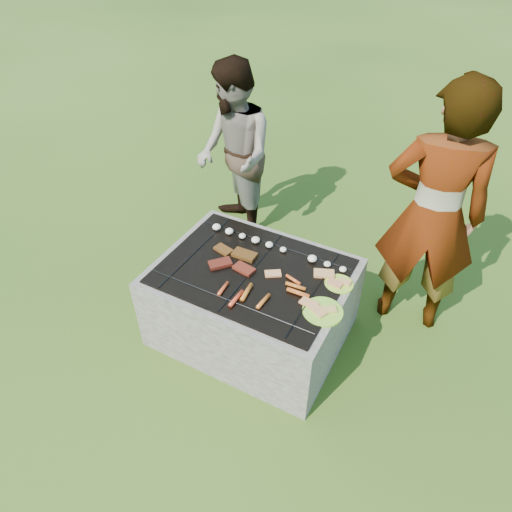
{
  "coord_description": "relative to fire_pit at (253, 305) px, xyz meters",
  "views": [
    {
      "loc": [
        1.12,
        -2.02,
        2.64
      ],
      "look_at": [
        0.0,
        0.05,
        0.7
      ],
      "focal_mm": 32.0,
      "sensor_mm": 36.0,
      "label": 1
    }
  ],
  "objects": [
    {
      "name": "lawn",
      "position": [
        0.0,
        0.0,
        -0.28
      ],
      "size": [
        60.0,
        60.0,
        0.0
      ],
      "primitive_type": "plane",
      "color": "#264411",
      "rests_on": "ground"
    },
    {
      "name": "fire_pit",
      "position": [
        0.0,
        0.0,
        0.0
      ],
      "size": [
        1.3,
        1.0,
        0.62
      ],
      "color": "gray",
      "rests_on": "ground"
    },
    {
      "name": "mushrooms",
      "position": [
        -0.03,
        0.28,
        0.35
      ],
      "size": [
        1.06,
        0.06,
        0.04
      ],
      "color": "white",
      "rests_on": "fire_pit"
    },
    {
      "name": "pork_slabs",
      "position": [
        -0.16,
        0.03,
        0.34
      ],
      "size": [
        0.38,
        0.3,
        0.02
      ],
      "color": "brown",
      "rests_on": "fire_pit"
    },
    {
      "name": "sausages",
      "position": [
        0.18,
        -0.16,
        0.34
      ],
      "size": [
        0.53,
        0.43,
        0.03
      ],
      "color": "orange",
      "rests_on": "fire_pit"
    },
    {
      "name": "bread_on_grate",
      "position": [
        0.37,
        0.07,
        0.34
      ],
      "size": [
        0.44,
        0.4,
        0.02
      ],
      "color": "#EDBF79",
      "rests_on": "fire_pit"
    },
    {
      "name": "plate_far",
      "position": [
        0.56,
        0.15,
        0.33
      ],
      "size": [
        0.2,
        0.2,
        0.03
      ],
      "color": "#C6ED38",
      "rests_on": "fire_pit"
    },
    {
      "name": "plate_near",
      "position": [
        0.56,
        -0.13,
        0.33
      ],
      "size": [
        0.33,
        0.33,
        0.03
      ],
      "color": "#D3FA3C",
      "rests_on": "fire_pit"
    },
    {
      "name": "cook",
      "position": [
        0.96,
        0.73,
        0.65
      ],
      "size": [
        0.75,
        0.57,
        1.86
      ],
      "primitive_type": "imported",
      "rotation": [
        0.0,
        0.0,
        3.33
      ],
      "color": "gray",
      "rests_on": "ground"
    },
    {
      "name": "bystander",
      "position": [
        -0.76,
        1.06,
        0.52
      ],
      "size": [
        0.98,
        0.97,
        1.6
      ],
      "primitive_type": "imported",
      "rotation": [
        0.0,
        0.0,
        -0.75
      ],
      "color": "#A99D8D",
      "rests_on": "ground"
    }
  ]
}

